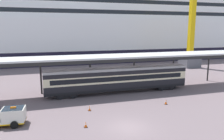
# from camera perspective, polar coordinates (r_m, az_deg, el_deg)

# --- Properties ---
(ground_plane) EXTENTS (400.00, 400.00, 0.00)m
(ground_plane) POSITION_cam_1_polar(r_m,az_deg,el_deg) (24.29, 4.13, -14.33)
(ground_plane) COLOR #69595E
(cruise_ship) EXTENTS (146.55, 22.95, 37.78)m
(cruise_ship) POSITION_cam_1_polar(r_m,az_deg,el_deg) (75.86, -6.63, 12.71)
(cruise_ship) COLOR black
(cruise_ship) RESTS_ON ground
(platform_canopy) EXTENTS (47.55, 5.60, 6.01)m
(platform_canopy) POSITION_cam_1_polar(r_m,az_deg,el_deg) (35.85, 1.36, 3.32)
(platform_canopy) COLOR silver
(platform_canopy) RESTS_ON ground
(train_carriage) EXTENTS (23.16, 2.81, 4.11)m
(train_carriage) POSITION_cam_1_polar(r_m,az_deg,el_deg) (36.04, 1.55, -2.20)
(train_carriage) COLOR black
(train_carriage) RESTS_ON ground
(service_truck) EXTENTS (5.35, 2.59, 2.02)m
(service_truck) POSITION_cam_1_polar(r_m,az_deg,el_deg) (26.79, -25.74, -10.68)
(service_truck) COLOR silver
(service_truck) RESTS_ON ground
(traffic_cone_near) EXTENTS (0.36, 0.36, 0.66)m
(traffic_cone_near) POSITION_cam_1_polar(r_m,az_deg,el_deg) (28.72, -5.76, -9.67)
(traffic_cone_near) COLOR black
(traffic_cone_near) RESTS_ON ground
(traffic_cone_mid) EXTENTS (0.36, 0.36, 0.63)m
(traffic_cone_mid) POSITION_cam_1_polar(r_m,az_deg,el_deg) (24.23, -6.72, -13.64)
(traffic_cone_mid) COLOR black
(traffic_cone_mid) RESTS_ON ground
(traffic_cone_far) EXTENTS (0.36, 0.36, 0.68)m
(traffic_cone_far) POSITION_cam_1_polar(r_m,az_deg,el_deg) (31.76, 13.60, -7.93)
(traffic_cone_far) COLOR black
(traffic_cone_far) RESTS_ON ground
(dockside_crane) EXTENTS (11.86, 4.40, 56.43)m
(dockside_crane) POSITION_cam_1_polar(r_m,az_deg,el_deg) (64.46, 20.33, 15.71)
(dockside_crane) COLOR #595960
(dockside_crane) RESTS_ON ground
(quay_bollard) EXTENTS (0.48, 0.48, 0.96)m
(quay_bollard) POSITION_cam_1_polar(r_m,az_deg,el_deg) (29.44, -25.05, -9.74)
(quay_bollard) COLOR black
(quay_bollard) RESTS_ON ground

